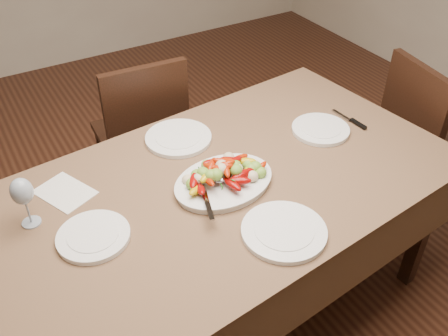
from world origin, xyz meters
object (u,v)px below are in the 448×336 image
(chair_far, at_px, (139,134))
(serving_platter, at_px, (224,183))
(wine_glass, at_px, (25,201))
(chair_right, at_px, (433,144))
(plate_left, at_px, (94,237))
(plate_near, at_px, (284,231))
(dining_table, at_px, (224,249))
(plate_far, at_px, (178,138))
(plate_right, at_px, (320,130))

(chair_far, relative_size, serving_platter, 2.47)
(chair_far, relative_size, wine_glass, 4.64)
(chair_right, relative_size, plate_left, 3.87)
(serving_platter, distance_m, plate_near, 0.32)
(plate_left, height_order, plate_near, same)
(chair_right, xyz_separation_m, plate_near, (-1.24, -0.35, 0.29))
(dining_table, relative_size, plate_far, 6.51)
(serving_platter, relative_size, plate_far, 1.36)
(chair_far, bearing_deg, chair_right, 149.40)
(serving_platter, xyz_separation_m, wine_glass, (-0.68, 0.17, 0.09))
(plate_right, bearing_deg, dining_table, -171.60)
(chair_far, relative_size, plate_near, 3.26)
(plate_left, relative_size, wine_glass, 1.20)
(dining_table, relative_size, chair_right, 1.94)
(dining_table, bearing_deg, plate_left, -175.67)
(chair_far, height_order, plate_left, chair_far)
(dining_table, distance_m, chair_right, 1.27)
(dining_table, height_order, chair_far, chair_far)
(dining_table, height_order, wine_glass, wine_glass)
(chair_right, bearing_deg, chair_far, 65.22)
(chair_right, relative_size, plate_near, 3.26)
(plate_right, bearing_deg, plate_far, 155.42)
(serving_platter, distance_m, plate_right, 0.56)
(plate_left, relative_size, plate_far, 0.87)
(chair_right, distance_m, plate_left, 1.82)
(serving_platter, bearing_deg, plate_left, -178.25)
(serving_platter, xyz_separation_m, plate_right, (0.55, 0.10, -0.00))
(dining_table, relative_size, plate_left, 7.50)
(dining_table, distance_m, wine_glass, 0.85)
(dining_table, bearing_deg, chair_far, 90.57)
(serving_platter, bearing_deg, plate_far, 91.59)
(chair_far, xyz_separation_m, wine_glass, (-0.68, -0.73, 0.39))
(plate_near, bearing_deg, plate_left, 151.43)
(chair_far, height_order, chair_right, same)
(wine_glass, bearing_deg, plate_near, -34.01)
(plate_left, height_order, wine_glass, wine_glass)
(plate_far, height_order, wine_glass, wine_glass)
(plate_far, bearing_deg, serving_platter, -88.41)
(chair_right, xyz_separation_m, wine_glass, (-1.96, 0.14, 0.39))
(plate_right, xyz_separation_m, plate_far, (-0.56, 0.26, 0.00))
(serving_platter, distance_m, wine_glass, 0.70)
(plate_left, bearing_deg, plate_far, 36.77)
(wine_glass, bearing_deg, chair_far, 47.11)
(plate_right, distance_m, wine_glass, 1.23)
(chair_far, relative_size, chair_right, 1.00)
(chair_right, height_order, plate_left, chair_right)
(chair_far, xyz_separation_m, plate_far, (-0.02, -0.54, 0.29))
(plate_left, xyz_separation_m, wine_glass, (-0.16, 0.18, 0.09))
(plate_right, distance_m, plate_near, 0.66)
(chair_right, relative_size, plate_right, 3.79)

